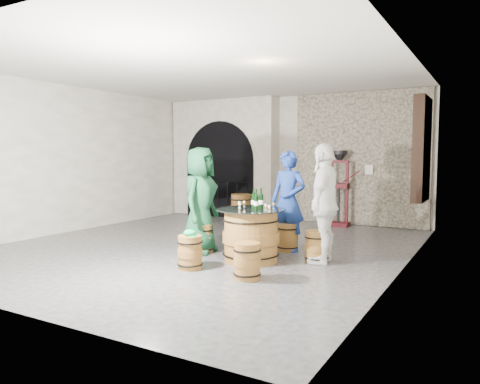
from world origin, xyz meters
The scene contains 30 objects.
ground centered at (0.00, 0.00, 0.00)m, with size 8.00×8.00×0.00m, color #29292C.
wall_back centered at (0.00, 4.00, 1.60)m, with size 8.00×8.00×0.00m, color silver.
wall_left centered at (-3.50, 0.00, 1.60)m, with size 8.00×8.00×0.00m, color silver.
wall_right centered at (3.50, 0.00, 1.60)m, with size 8.00×8.00×0.00m, color silver.
ceiling centered at (0.00, 0.00, 3.20)m, with size 8.00×8.00×0.00m, color beige.
stone_facing_panel centered at (1.80, 3.94, 1.60)m, with size 3.20×0.12×3.18m, color #A19480.
arched_opening centered at (-1.90, 3.74, 1.58)m, with size 3.10×0.60×3.19m.
shuttered_window centered at (3.38, 2.40, 1.80)m, with size 0.23×1.10×2.00m.
barrel_table centered at (1.30, -0.67, 0.42)m, with size 1.10×1.10×0.84m.
barrel_stool_left centered at (0.28, -0.52, 0.25)m, with size 0.39×0.39×0.50m.
barrel_stool_far centered at (1.49, 0.35, 0.25)m, with size 0.39×0.39×0.50m.
barrel_stool_right centered at (2.23, -0.21, 0.25)m, with size 0.39×0.39×0.50m.
barrel_stool_near_right centered at (1.75, -1.61, 0.25)m, with size 0.39×0.39×0.50m.
barrel_stool_near_left centered at (0.74, -1.54, 0.25)m, with size 0.39×0.39×0.50m.
green_cap centered at (0.75, -1.54, 0.54)m, with size 0.23×0.19×0.10m.
person_green centered at (0.22, -0.51, 0.91)m, with size 0.89×0.58×1.83m, color #113E23.
person_blue centered at (1.49, 0.36, 0.89)m, with size 0.65×0.42×1.77m, color navy.
person_white centered at (2.33, -0.16, 0.94)m, with size 1.10×0.46×1.88m, color silver.
wine_bottle_left centered at (1.30, -0.58, 0.97)m, with size 0.08×0.08×0.32m.
wine_bottle_center centered at (1.43, -0.73, 0.97)m, with size 0.08×0.08×0.32m.
wine_bottle_right centered at (1.41, -0.52, 0.97)m, with size 0.08×0.08×0.32m.
tasting_glass_a centered at (1.13, -0.72, 0.89)m, with size 0.05×0.05×0.10m, color #BB7524, non-canonical shape.
tasting_glass_b centered at (1.57, -0.67, 0.89)m, with size 0.05×0.05×0.10m, color #BB7524, non-canonical shape.
tasting_glass_c centered at (1.06, -0.46, 0.89)m, with size 0.05×0.05×0.10m, color #BB7524, non-canonical shape.
tasting_glass_d centered at (1.59, -0.45, 0.89)m, with size 0.05×0.05×0.10m, color #BB7524, non-canonical shape.
tasting_glass_e centered at (1.70, -0.82, 0.89)m, with size 0.05×0.05×0.10m, color #BB7524, non-canonical shape.
tasting_glass_f centered at (1.04, -0.57, 0.89)m, with size 0.05×0.05×0.10m, color #BB7524, non-canonical shape.
side_barrel centered at (-0.91, 2.93, 0.35)m, with size 0.53×0.53×0.71m.
corking_press centered at (1.42, 3.55, 1.04)m, with size 0.74×0.42×1.79m.
control_box centered at (2.05, 3.86, 1.35)m, with size 0.18×0.10×0.22m, color silver.
Camera 1 is at (4.66, -6.95, 1.70)m, focal length 34.00 mm.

